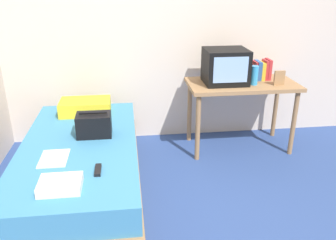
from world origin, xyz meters
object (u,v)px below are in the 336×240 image
folded_towel (60,185)px  handbag (94,125)px  pillow (85,107)px  book_row (261,70)px  magazine (54,158)px  tv (225,66)px  desk (242,91)px  remote_dark (98,170)px  bed (81,169)px  water_bottle (254,75)px  picture_frame (279,78)px

folded_towel → handbag: bearing=78.7°
pillow → handbag: bearing=-77.0°
book_row → magazine: book_row is taller
handbag → folded_towel: bearing=-101.3°
tv → book_row: size_ratio=1.99×
desk → remote_dark: (-1.46, -1.24, -0.15)m
tv → magazine: bearing=-148.1°
bed → desk: desk is taller
desk → water_bottle: 0.23m
magazine → remote_dark: 0.42m
water_bottle → remote_dark: bearing=-143.6°
book_row → remote_dark: size_ratio=1.41×
pillow → remote_dark: 1.22m
pillow → picture_frame: bearing=-3.1°
desk → bed: bearing=-155.9°
picture_frame → folded_towel: 2.44m
bed → handbag: bearing=48.5°
folded_towel → book_row: bearing=38.4°
handbag → pillow: bearing=103.0°
folded_towel → pillow: bearing=88.5°
picture_frame → magazine: bearing=-158.3°
folded_towel → magazine: bearing=105.2°
magazine → folded_towel: bearing=-74.8°
book_row → picture_frame: (0.10, -0.25, -0.03)m
book_row → pillow: bearing=-175.9°
pillow → folded_towel: pillow is taller
magazine → remote_dark: bearing=-33.6°
bed → magazine: bearing=-121.3°
desk → tv: (-0.20, 0.01, 0.28)m
bed → pillow: size_ratio=3.95×
water_bottle → pillow: 1.78m
magazine → folded_towel: 0.45m
book_row → magazine: (-2.06, -1.11, -0.36)m
tv → book_row: (0.44, 0.10, -0.08)m
water_bottle → bed: bearing=-159.4°
water_bottle → picture_frame: 0.26m
remote_dark → handbag: bearing=95.9°
bed → picture_frame: picture_frame is taller
tv → handbag: bearing=-155.6°
bed → handbag: handbag is taller
bed → book_row: bearing=24.0°
tv → picture_frame: 0.57m
water_bottle → picture_frame: (0.25, -0.06, -0.02)m
tv → handbag: 1.50m
handbag → bed: bearing=-131.5°
water_bottle → pillow: (-1.75, 0.05, -0.29)m
pillow → handbag: 0.58m
tv → picture_frame: size_ratio=2.85×
picture_frame → remote_dark: size_ratio=0.99×
tv → handbag: tv is taller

